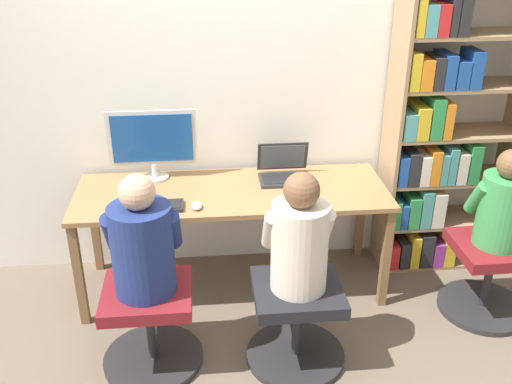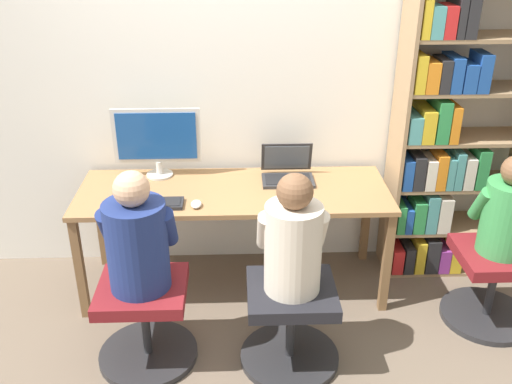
% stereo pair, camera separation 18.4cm
% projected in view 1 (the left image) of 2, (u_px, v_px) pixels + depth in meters
% --- Properties ---
extents(ground_plane, '(14.00, 14.00, 0.00)m').
position_uv_depth(ground_plane, '(237.00, 316.00, 3.51)').
color(ground_plane, brown).
extents(wall_back, '(10.00, 0.05, 2.60)m').
position_uv_depth(wall_back, '(226.00, 78.00, 3.60)').
color(wall_back, silver).
rests_on(wall_back, ground_plane).
extents(desk, '(1.92, 0.67, 0.70)m').
position_uv_depth(desk, '(232.00, 200.00, 3.54)').
color(desk, olive).
rests_on(desk, ground_plane).
extents(desktop_monitor, '(0.55, 0.17, 0.45)m').
position_uv_depth(desktop_monitor, '(153.00, 142.00, 3.56)').
color(desktop_monitor, beige).
rests_on(desktop_monitor, desk).
extents(laptop, '(0.33, 0.27, 0.22)m').
position_uv_depth(laptop, '(284.00, 172.00, 3.64)').
color(laptop, '#2D2D30').
rests_on(laptop, desk).
extents(keyboard, '(0.39, 0.14, 0.03)m').
position_uv_depth(keyboard, '(149.00, 207.00, 3.28)').
color(keyboard, '#232326').
rests_on(keyboard, desk).
extents(computer_mouse_by_keyboard, '(0.06, 0.10, 0.03)m').
position_uv_depth(computer_mouse_by_keyboard, '(197.00, 206.00, 3.28)').
color(computer_mouse_by_keyboard, silver).
rests_on(computer_mouse_by_keyboard, desk).
extents(office_chair_left, '(0.55, 0.55, 0.48)m').
position_uv_depth(office_chair_left, '(150.00, 323.00, 3.05)').
color(office_chair_left, '#262628').
rests_on(office_chair_left, ground_plane).
extents(office_chair_right, '(0.55, 0.55, 0.48)m').
position_uv_depth(office_chair_right, '(297.00, 320.00, 3.08)').
color(office_chair_right, '#262628').
rests_on(office_chair_right, ground_plane).
extents(person_at_monitor, '(0.39, 0.33, 0.65)m').
position_uv_depth(person_at_monitor, '(142.00, 243.00, 2.84)').
color(person_at_monitor, navy).
rests_on(person_at_monitor, office_chair_left).
extents(person_at_laptop, '(0.36, 0.32, 0.65)m').
position_uv_depth(person_at_laptop, '(300.00, 239.00, 2.86)').
color(person_at_laptop, beige).
rests_on(person_at_laptop, office_chair_right).
extents(bookshelf, '(0.86, 0.33, 1.91)m').
position_uv_depth(bookshelf, '(439.00, 143.00, 3.69)').
color(bookshelf, '#997A56').
rests_on(bookshelf, ground_plane).
extents(office_chair_side, '(0.55, 0.55, 0.48)m').
position_uv_depth(office_chair_side, '(489.00, 274.00, 3.47)').
color(office_chair_side, '#262628').
rests_on(office_chair_side, ground_plane).
extents(person_near_shelf, '(0.34, 0.30, 0.59)m').
position_uv_depth(person_near_shelf, '(503.00, 205.00, 3.26)').
color(person_near_shelf, '#388C47').
rests_on(person_near_shelf, office_chair_side).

